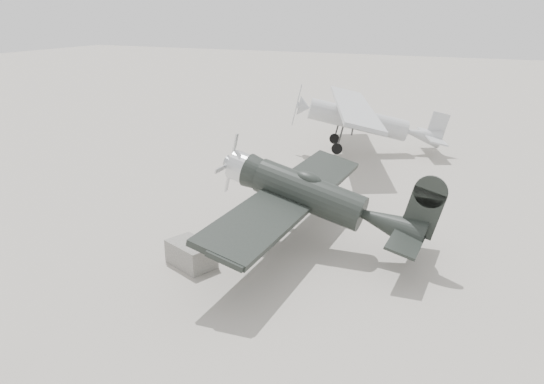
# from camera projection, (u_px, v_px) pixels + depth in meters

# --- Properties ---
(ground) EXTENTS (160.00, 160.00, 0.00)m
(ground) POSITION_uv_depth(u_px,v_px,m) (290.00, 243.00, 18.83)
(ground) COLOR gray
(ground) RESTS_ON ground
(lowwing_monoplane) EXTENTS (7.55, 10.46, 3.40)m
(lowwing_monoplane) POSITION_uv_depth(u_px,v_px,m) (319.00, 198.00, 17.98)
(lowwing_monoplane) COLOR black
(lowwing_monoplane) RESTS_ON ground
(highwing_monoplane) EXTENTS (8.67, 11.81, 3.40)m
(highwing_monoplane) POSITION_uv_depth(u_px,v_px,m) (364.00, 116.00, 29.83)
(highwing_monoplane) COLOR #A7AAAC
(highwing_monoplane) RESTS_ON ground
(equipment_block) EXTENTS (1.83, 1.50, 0.79)m
(equipment_block) POSITION_uv_depth(u_px,v_px,m) (191.00, 254.00, 17.12)
(equipment_block) COLOR #605E59
(equipment_block) RESTS_ON ground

